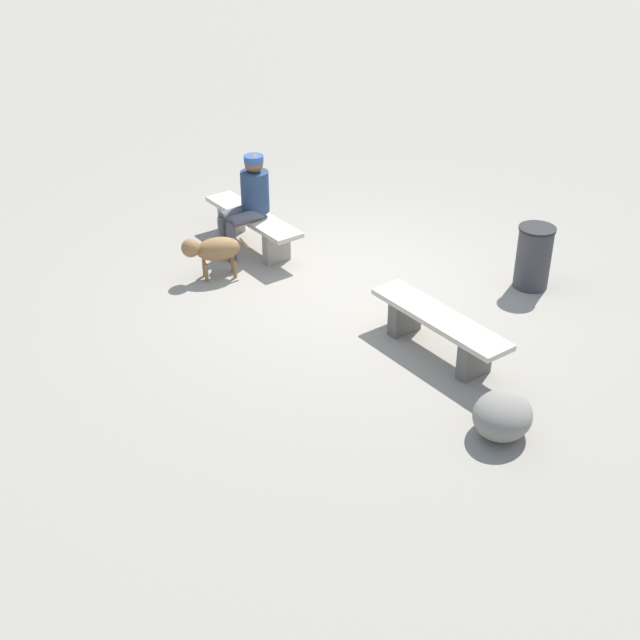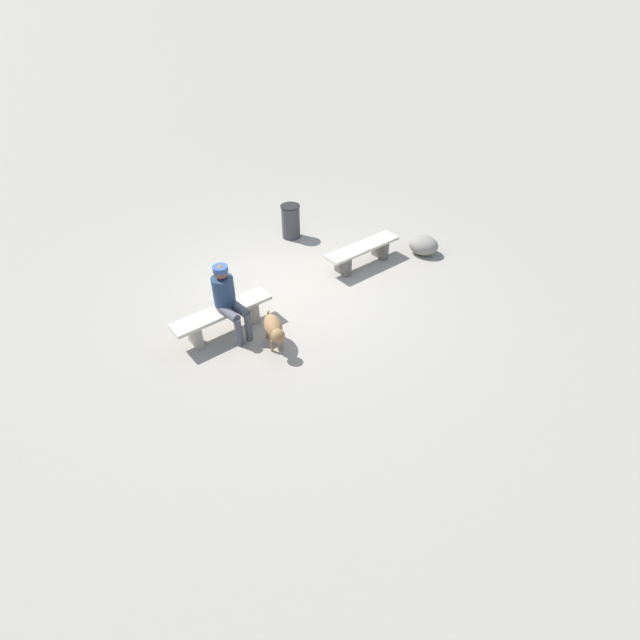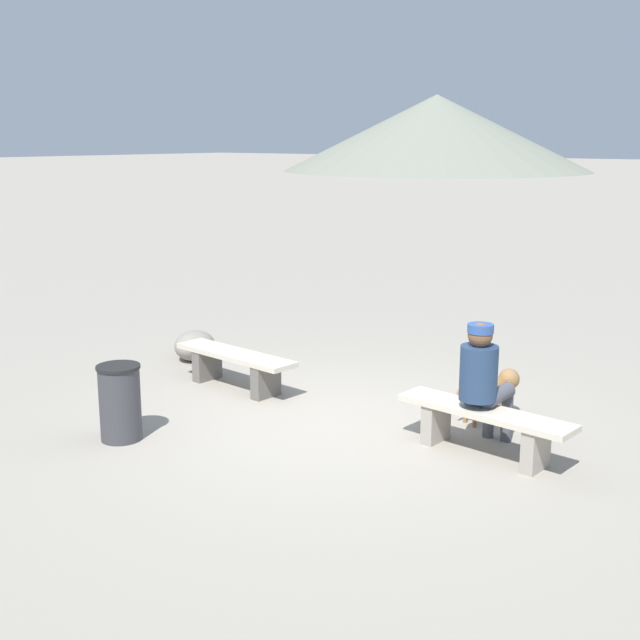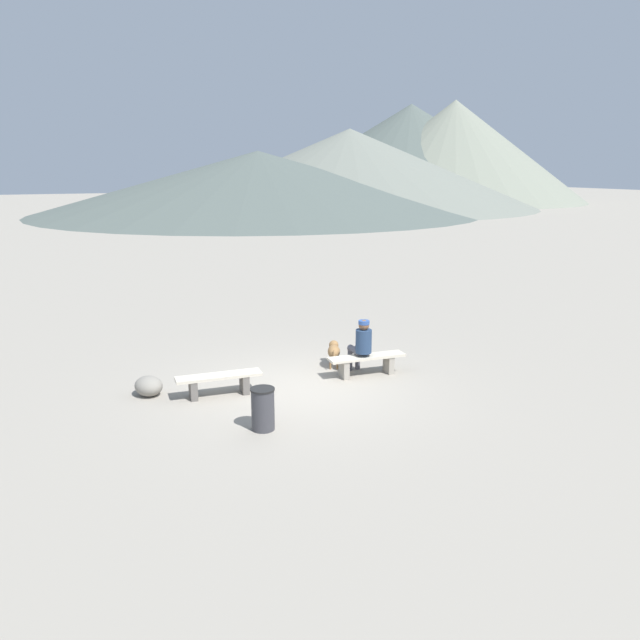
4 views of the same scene
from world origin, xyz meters
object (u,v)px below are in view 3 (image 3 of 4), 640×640
at_px(bench_right, 484,423).
at_px(boulder, 195,346).
at_px(trash_bin, 120,402).
at_px(dog, 489,387).
at_px(bench_left, 235,364).
at_px(seated_person, 483,376).

height_order(bench_right, boulder, bench_right).
relative_size(bench_right, trash_bin, 2.32).
bearing_deg(dog, boulder, 117.26).
distance_m(bench_left, boulder, 1.42).
bearing_deg(dog, seated_person, -134.18).
bearing_deg(bench_right, seated_person, 134.23).
distance_m(seated_person, dog, 0.91).
distance_m(seated_person, boulder, 4.56).
distance_m(bench_right, boulder, 4.62).
bearing_deg(trash_bin, dog, 45.91).
bearing_deg(bench_right, bench_left, -177.45).
xyz_separation_m(seated_person, boulder, (-4.49, 0.56, -0.54)).
relative_size(trash_bin, boulder, 1.23).
distance_m(seated_person, trash_bin, 3.51).
bearing_deg(bench_right, boulder, 175.90).
distance_m(trash_bin, boulder, 2.95).
bearing_deg(trash_bin, bench_right, 31.28).
bearing_deg(trash_bin, boulder, 122.32).
height_order(bench_right, trash_bin, trash_bin).
xyz_separation_m(bench_left, dog, (2.89, 0.78, 0.07)).
xyz_separation_m(dog, boulder, (-4.18, -0.21, -0.17)).
relative_size(seated_person, trash_bin, 1.67).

